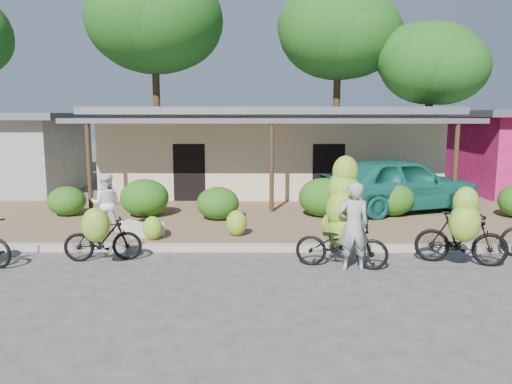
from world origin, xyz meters
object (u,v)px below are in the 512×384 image
Objects in this scene: tree_center_right at (334,30)px; bike_center at (343,222)px; bike_left at (101,236)px; tree_far_center at (151,17)px; tree_near_right at (426,62)px; sack_far at (130,227)px; sack_near at (146,230)px; teal_van at (399,184)px; vendor at (353,226)px; bystander at (106,203)px; bike_right at (462,233)px.

tree_center_right is 16.93m from bike_center.
tree_far_center is at bearing 0.61° from bike_left.
tree_far_center is at bearing 173.42° from tree_near_right.
tree_center_right is at bearing 62.33° from sack_far.
tree_center_right is at bearing 3.18° from tree_far_center.
tree_far_center is at bearing 38.81° from bike_center.
bike_center is 2.64× the size of sack_near.
bike_left reaches higher than sack_near.
teal_van is at bearing -111.82° from tree_near_right.
sack_far is (-0.50, 0.34, -0.01)m from sack_near.
vendor reaches higher than sack_far.
tree_near_right reaches higher than vendor.
tree_near_right reaches higher than sack_far.
sack_far is at bearing -30.82° from vendor.
teal_van is at bearing -117.03° from vendor.
tree_near_right is 4.77× the size of bystander.
teal_van is (9.63, -9.91, -6.82)m from tree_far_center.
bike_right is (2.41, -0.17, -0.17)m from bike_center.
bike_center is 1.18× the size of bike_right.
bike_center is at bearing 103.99° from bike_right.
bike_left is (-6.98, -15.55, -6.68)m from tree_center_right.
tree_near_right is 10.13m from teal_van.
bike_left is at bearing 103.82° from teal_van.
bystander is (-0.54, -0.08, 0.62)m from sack_far.
bike_center is 2.42m from bike_right.
tree_near_right is at bearing -26.57° from tree_center_right.
bystander is at bearing -119.32° from tree_center_right.
bike_left reaches higher than sack_far.
bike_left is 0.74× the size of bike_center.
sack_far is at bearing 90.68° from teal_van.
bystander is (-5.58, 2.16, 0.01)m from bike_center.
vendor is (5.17, -2.68, 0.63)m from sack_far.
sack_near is at bearing 80.89° from bike_center.
tree_far_center reaches higher than sack_near.
vendor is at bearing -65.12° from tree_far_center.
tree_far_center is 1.42× the size of tree_near_right.
teal_van reaches higher than sack_far.
teal_van is (0.63, -10.41, -6.28)m from tree_center_right.
vendor is (7.19, -15.50, -6.90)m from tree_far_center.
tree_far_center reaches higher than bike_center.
bystander is (1.47, -12.90, -6.91)m from tree_far_center.
bike_left is 1.09× the size of bystander.
vendor reaches higher than bystander.
bystander is at bearing 166.41° from sack_near.
bystander is (-0.55, 2.15, 0.31)m from bike_left.
teal_van is (7.62, 2.91, 0.71)m from sack_far.
tree_center_right is 6.22× the size of bystander.
tree_center_right is at bearing 19.67° from bike_right.
tree_near_right is (4.00, -2.00, -1.75)m from tree_center_right.
tree_center_right is 16.65m from sack_near.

